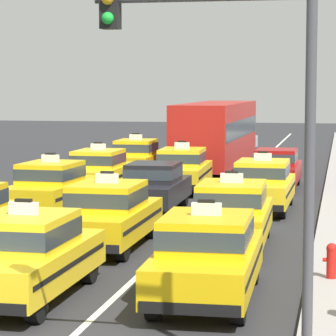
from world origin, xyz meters
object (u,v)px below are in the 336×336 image
taxi_center_second (108,214)px  taxi_right_second (232,213)px  taxi_left_third (52,186)px  sedan_center_sixth (239,140)px  bus_center_fifth (217,132)px  taxi_right_third (263,184)px  taxi_left_fourth (99,170)px  taxi_right_nearest (207,255)px  taxi_center_nearest (27,254)px  sedan_center_third (154,185)px  taxi_center_fourth (182,169)px  fire_hydrant (332,259)px  traffic_light_pole (234,106)px  taxi_left_fifth (136,157)px  sedan_right_fourth (276,168)px

taxi_center_second → taxi_right_second: size_ratio=0.99×
taxi_left_third → taxi_center_second: 6.13m
taxi_left_third → sedan_center_sixth: taxi_left_third is taller
bus_center_fifth → taxi_right_second: (3.30, -19.89, -0.94)m
bus_center_fifth → taxi_right_third: bus_center_fifth is taller
taxi_left_fourth → taxi_right_nearest: size_ratio=0.99×
taxi_center_nearest → bus_center_fifth: size_ratio=0.41×
taxi_right_second → bus_center_fifth: bearing=99.4°
taxi_right_third → sedan_center_third: bearing=-167.4°
taxi_right_second → taxi_center_fourth: bearing=106.9°
sedan_center_third → fire_hydrant: 10.95m
bus_center_fifth → fire_hydrant: 24.26m
traffic_light_pole → taxi_left_third: bearing=117.5°
taxi_left_fifth → traffic_light_pole: (7.62, -25.94, 2.94)m
taxi_center_second → sedan_center_sixth: (-0.28, 29.83, -0.03)m
bus_center_fifth → traffic_light_pole: 30.53m
taxi_center_fourth → traffic_light_pole: bearing=-77.6°
fire_hydrant → traffic_light_pole: bearing=-100.3°
taxi_center_second → sedan_right_fourth: 13.51m
taxi_center_nearest → sedan_right_fourth: taxi_center_nearest is taller
taxi_left_fifth → taxi_center_fourth: (2.97, -4.75, 0.00)m
taxi_center_nearest → traffic_light_pole: 6.83m
taxi_center_nearest → sedan_right_fourth: 18.74m
bus_center_fifth → taxi_right_third: bearing=-75.5°
sedan_right_fourth → traffic_light_pole: traffic_light_pole is taller
taxi_right_nearest → sedan_right_fourth: (-0.07, 17.84, -0.03)m
taxi_left_third → sedan_center_third: (3.05, 1.18, -0.03)m
taxi_left_third → fire_hydrant: (8.83, -8.11, -0.33)m
taxi_right_third → taxi_right_second: bearing=-91.6°
taxi_right_second → fire_hydrant: (2.52, -3.63, -0.33)m
taxi_center_second → fire_hydrant: size_ratio=6.25×
sedan_right_fourth → fire_hydrant: bearing=-81.6°
taxi_center_fourth → traffic_light_pole: (4.65, -21.19, 2.94)m
sedan_center_third → taxi_right_second: taxi_right_second is taller
taxi_left_fourth → sedan_center_sixth: size_ratio=1.06×
taxi_center_second → taxi_left_fifth: bearing=101.3°
sedan_center_sixth → taxi_right_third: taxi_right_third is taller
sedan_center_sixth → taxi_right_nearest: 34.72m
taxi_right_third → taxi_left_fifth: bearing=124.9°
taxi_left_fourth → traffic_light_pole: traffic_light_pole is taller
bus_center_fifth → sedan_center_third: bearing=-89.9°
sedan_right_fourth → bus_center_fifth: bearing=114.9°
taxi_right_second → taxi_right_third: (0.18, 6.43, 0.00)m
taxi_center_fourth → taxi_right_nearest: 16.73m
taxi_center_nearest → sedan_center_sixth: taxi_center_nearest is taller
taxi_right_second → sedan_center_sixth: bearing=96.5°
sedan_center_third → taxi_left_fourth: bearing=126.9°
taxi_center_fourth → taxi_right_nearest: (3.54, -16.35, 0.00)m
sedan_center_sixth → traffic_light_pole: traffic_light_pole is taller
taxi_right_third → fire_hydrant: (2.33, -10.07, -0.33)m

